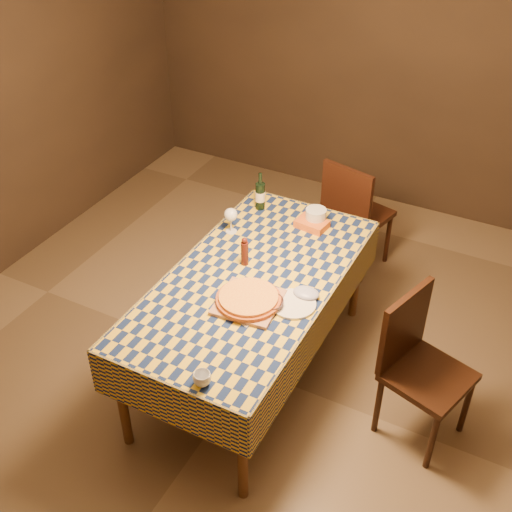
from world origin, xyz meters
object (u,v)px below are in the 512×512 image
object	(u,v)px
pizza	(248,298)
chair_far	(353,211)
bowl	(270,304)
chair_right	(418,360)
white_plate	(293,304)
dining_table	(252,288)
cutting_board	(249,302)
wine_bottle	(260,195)

from	to	relation	value
pizza	chair_far	xyz separation A→B (m)	(0.06, 1.56, -0.29)
bowl	chair_right	world-z (taller)	chair_right
white_plate	chair_far	world-z (taller)	chair_far
dining_table	pizza	bearing A→B (deg)	-67.16
dining_table	chair_right	bearing A→B (deg)	3.04
cutting_board	pizza	xyz separation A→B (m)	(0.00, -0.00, 0.03)
pizza	chair_right	size ratio (longest dim) A/B	0.45
dining_table	pizza	xyz separation A→B (m)	(0.09, -0.21, 0.11)
cutting_board	pizza	distance (m)	0.03
wine_bottle	chair_far	bearing A→B (deg)	54.28
dining_table	chair_far	world-z (taller)	chair_far
cutting_board	bowl	distance (m)	0.12
dining_table	wine_bottle	xyz separation A→B (m)	(-0.31, 0.71, 0.18)
chair_far	chair_right	size ratio (longest dim) A/B	1.00
pizza	white_plate	xyz separation A→B (m)	(0.22, 0.10, -0.03)
cutting_board	chair_far	world-z (taller)	chair_far
pizza	cutting_board	bearing A→B (deg)	90.00
pizza	white_plate	distance (m)	0.25
pizza	wine_bottle	size ratio (longest dim) A/B	1.56
white_plate	chair_far	bearing A→B (deg)	96.55
bowl	wine_bottle	bearing A→B (deg)	120.10
dining_table	pizza	world-z (taller)	pizza
wine_bottle	dining_table	bearing A→B (deg)	-66.28
cutting_board	wine_bottle	xyz separation A→B (m)	(-0.40, 0.92, 0.09)
chair_right	white_plate	bearing A→B (deg)	-167.11
bowl	white_plate	distance (m)	0.13
pizza	chair_right	world-z (taller)	chair_right
dining_table	white_plate	xyz separation A→B (m)	(0.31, -0.11, 0.08)
chair_far	chair_right	xyz separation A→B (m)	(0.87, -1.30, 0.00)
wine_bottle	white_plate	world-z (taller)	wine_bottle
cutting_board	pizza	world-z (taller)	pizza
pizza	wine_bottle	distance (m)	1.01
dining_table	cutting_board	xyz separation A→B (m)	(0.09, -0.21, 0.09)
dining_table	bowl	bearing A→B (deg)	-41.48
white_plate	cutting_board	bearing A→B (deg)	-154.98
dining_table	chair_far	bearing A→B (deg)	83.84
bowl	wine_bottle	xyz separation A→B (m)	(-0.52, 0.89, 0.08)
dining_table	cutting_board	world-z (taller)	cutting_board
dining_table	bowl	xyz separation A→B (m)	(0.20, -0.18, 0.10)
dining_table	wine_bottle	distance (m)	0.80
pizza	white_plate	size ratio (longest dim) A/B	1.63
cutting_board	white_plate	bearing A→B (deg)	25.02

